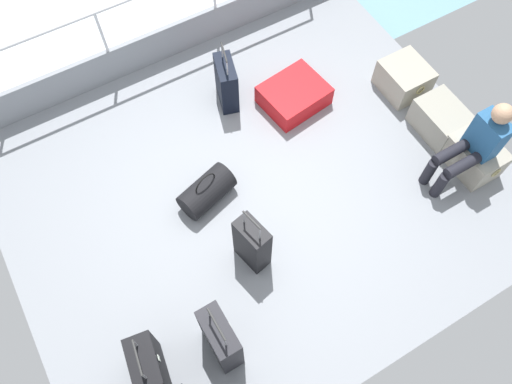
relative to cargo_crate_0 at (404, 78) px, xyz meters
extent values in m
cube|color=gray|center=(0.30, -2.18, -0.21)|extent=(4.40, 5.20, 0.06)
cube|color=gray|center=(-1.87, -2.18, 0.05)|extent=(0.06, 5.20, 0.45)
cylinder|color=silver|center=(-1.87, -2.88, 0.32)|extent=(0.04, 0.04, 1.00)
cylinder|color=silver|center=(-1.87, -1.49, 0.32)|extent=(0.04, 0.04, 1.00)
cube|color=white|center=(-3.30, -2.18, -0.52)|extent=(2.40, 7.28, 0.01)
cube|color=#9E9989|center=(0.00, 0.00, 0.00)|extent=(0.53, 0.48, 0.36)
torus|color=tan|center=(-0.27, 0.00, 0.07)|extent=(0.02, 0.12, 0.12)
torus|color=tan|center=(0.27, 0.00, 0.07)|extent=(0.02, 0.12, 0.12)
cube|color=gray|center=(0.68, -0.01, 0.00)|extent=(0.59, 0.44, 0.35)
torus|color=tan|center=(0.38, -0.01, 0.07)|extent=(0.02, 0.12, 0.12)
torus|color=tan|center=(0.98, -0.01, 0.07)|extent=(0.02, 0.12, 0.12)
cube|color=#9E9989|center=(1.24, -0.02, 0.01)|extent=(0.57, 0.41, 0.37)
torus|color=tan|center=(0.94, -0.02, 0.08)|extent=(0.02, 0.12, 0.12)
torus|color=tan|center=(1.53, -0.02, 0.08)|extent=(0.02, 0.12, 0.12)
cube|color=#26598C|center=(1.24, -0.07, 0.44)|extent=(0.34, 0.20, 0.48)
sphere|color=tan|center=(1.24, -0.07, 0.80)|extent=(0.20, 0.20, 0.20)
cylinder|color=black|center=(1.33, -0.37, 0.24)|extent=(0.12, 0.40, 0.12)
cylinder|color=black|center=(1.33, -0.57, 0.01)|extent=(0.11, 0.11, 0.37)
cylinder|color=black|center=(1.15, -0.37, 0.24)|extent=(0.12, 0.40, 0.12)
cylinder|color=black|center=(1.15, -0.57, 0.01)|extent=(0.11, 0.11, 0.37)
cube|color=black|center=(-0.89, -1.88, 0.12)|extent=(0.47, 0.31, 0.59)
cylinder|color=#A5A8AD|center=(-1.02, -1.84, 0.51)|extent=(0.02, 0.02, 0.20)
cylinder|color=#A5A8AD|center=(-0.77, -1.91, 0.51)|extent=(0.02, 0.02, 0.20)
cylinder|color=#2D2D2D|center=(-0.89, -1.88, 0.61)|extent=(0.27, 0.10, 0.02)
cube|color=silver|center=(-0.86, -1.78, 0.30)|extent=(0.05, 0.02, 0.08)
cube|color=black|center=(0.96, -2.61, 0.16)|extent=(0.38, 0.26, 0.68)
cylinder|color=#A5A8AD|center=(0.86, -2.63, 0.60)|extent=(0.02, 0.02, 0.20)
cylinder|color=#A5A8AD|center=(1.06, -2.59, 0.60)|extent=(0.02, 0.02, 0.20)
cylinder|color=#2D2D2D|center=(0.96, -2.61, 0.70)|extent=(0.23, 0.07, 0.02)
cube|color=silver|center=(0.94, -2.51, 0.20)|extent=(0.05, 0.02, 0.08)
cube|color=black|center=(1.48, -3.93, 0.12)|extent=(0.48, 0.30, 0.59)
cylinder|color=#A5A8AD|center=(1.35, -3.91, 0.50)|extent=(0.02, 0.02, 0.17)
cylinder|color=#A5A8AD|center=(1.61, -3.95, 0.50)|extent=(0.02, 0.02, 0.17)
cylinder|color=#2D2D2D|center=(1.48, -3.93, 0.58)|extent=(0.29, 0.06, 0.02)
cube|color=silver|center=(1.50, -3.81, 0.28)|extent=(0.05, 0.01, 0.08)
cube|color=black|center=(1.59, -3.29, 0.18)|extent=(0.45, 0.21, 0.72)
cylinder|color=#A5A8AD|center=(1.46, -3.29, 0.64)|extent=(0.02, 0.02, 0.19)
cylinder|color=#A5A8AD|center=(1.73, -3.29, 0.64)|extent=(0.02, 0.02, 0.19)
cylinder|color=#2D2D2D|center=(1.59, -3.29, 0.73)|extent=(0.29, 0.02, 0.02)
cube|color=white|center=(1.59, -3.18, 0.42)|extent=(0.05, 0.01, 0.08)
cube|color=red|center=(-0.47, -1.23, -0.05)|extent=(0.68, 0.78, 0.26)
cube|color=silver|center=(-0.51, -0.87, -0.01)|extent=(0.05, 0.01, 0.08)
cylinder|color=black|center=(0.16, -2.69, -0.02)|extent=(0.47, 0.65, 0.31)
torus|color=black|center=(0.16, -2.69, 0.15)|extent=(0.09, 0.26, 0.27)
camera|label=1|loc=(2.51, -3.47, 4.62)|focal=35.37mm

